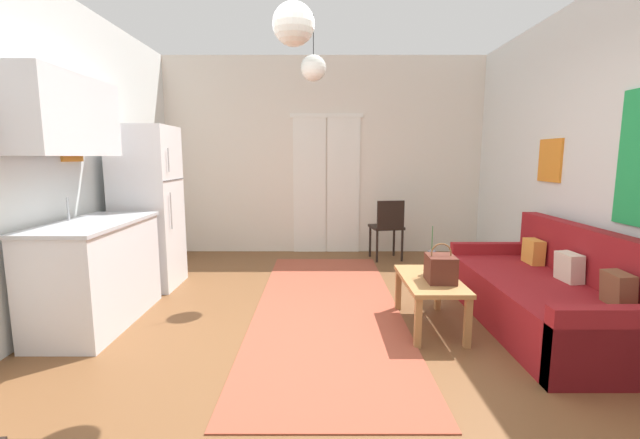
# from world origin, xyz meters

# --- Properties ---
(ground_plane) EXTENTS (5.28, 7.21, 0.10)m
(ground_plane) POSITION_xyz_m (0.00, 0.00, -0.05)
(ground_plane) COLOR brown
(wall_back) EXTENTS (4.88, 0.13, 2.89)m
(wall_back) POSITION_xyz_m (0.00, 3.35, 1.43)
(wall_back) COLOR silver
(wall_back) RESTS_ON ground_plane
(area_rug) EXTENTS (1.35, 3.77, 0.01)m
(area_rug) POSITION_xyz_m (0.01, 0.88, 0.01)
(area_rug) COLOR #9E4733
(area_rug) RESTS_ON ground_plane
(couch) EXTENTS (0.90, 2.04, 0.86)m
(couch) POSITION_xyz_m (1.89, 0.41, 0.27)
(couch) COLOR maroon
(couch) RESTS_ON ground_plane
(coffee_table) EXTENTS (0.46, 0.89, 0.43)m
(coffee_table) POSITION_xyz_m (0.88, 0.42, 0.36)
(coffee_table) COLOR #A87542
(coffee_table) RESTS_ON ground_plane
(bamboo_vase) EXTENTS (0.07, 0.07, 0.42)m
(bamboo_vase) POSITION_xyz_m (0.92, 0.56, 0.53)
(bamboo_vase) COLOR #2D2D33
(bamboo_vase) RESTS_ON coffee_table
(handbag) EXTENTS (0.23, 0.27, 0.32)m
(handbag) POSITION_xyz_m (0.93, 0.32, 0.54)
(handbag) COLOR #512319
(handbag) RESTS_ON coffee_table
(refrigerator) EXTENTS (0.62, 0.65, 1.77)m
(refrigerator) POSITION_xyz_m (-1.94, 1.57, 0.88)
(refrigerator) COLOR white
(refrigerator) RESTS_ON ground_plane
(kitchen_counter) EXTENTS (0.62, 1.31, 2.10)m
(kitchen_counter) POSITION_xyz_m (-2.02, 0.51, 0.79)
(kitchen_counter) COLOR silver
(kitchen_counter) RESTS_ON ground_plane
(accent_chair) EXTENTS (0.48, 0.46, 0.85)m
(accent_chair) POSITION_xyz_m (0.89, 2.76, 0.50)
(accent_chair) COLOR black
(accent_chair) RESTS_ON ground_plane
(pendant_lamp_near) EXTENTS (0.28, 0.28, 0.74)m
(pendant_lamp_near) POSITION_xyz_m (-0.23, -0.14, 2.29)
(pendant_lamp_near) COLOR black
(pendant_lamp_far) EXTENTS (0.27, 0.27, 0.66)m
(pendant_lamp_far) POSITION_xyz_m (-0.12, 1.58, 2.36)
(pendant_lamp_far) COLOR black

